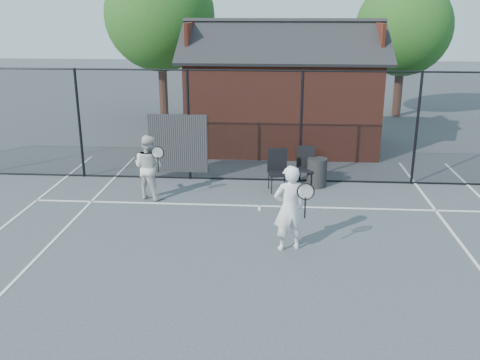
# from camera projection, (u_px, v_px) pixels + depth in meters

# --- Properties ---
(ground) EXTENTS (80.00, 80.00, 0.00)m
(ground) POSITION_uv_depth(u_px,v_px,m) (254.00, 263.00, 9.90)
(ground) COLOR #41444A
(ground) RESTS_ON ground
(court_lines) EXTENTS (11.02, 18.00, 0.01)m
(court_lines) POSITION_uv_depth(u_px,v_px,m) (250.00, 300.00, 8.64)
(court_lines) COLOR white
(court_lines) RESTS_ON ground
(fence) EXTENTS (22.04, 3.00, 3.00)m
(fence) POSITION_uv_depth(u_px,v_px,m) (252.00, 128.00, 14.22)
(fence) COLOR black
(fence) RESTS_ON ground
(clubhouse) EXTENTS (6.50, 4.36, 4.19)m
(clubhouse) POSITION_uv_depth(u_px,v_px,m) (282.00, 98.00, 17.91)
(clubhouse) COLOR maroon
(clubhouse) RESTS_ON ground
(tree_left) EXTENTS (4.48, 4.48, 6.44)m
(tree_left) POSITION_uv_depth(u_px,v_px,m) (160.00, 16.00, 21.73)
(tree_left) COLOR #341D15
(tree_left) RESTS_ON ground
(tree_right) EXTENTS (3.97, 3.97, 5.70)m
(tree_right) POSITION_uv_depth(u_px,v_px,m) (404.00, 28.00, 22.13)
(tree_right) COLOR #341D15
(tree_right) RESTS_ON ground
(player_front) EXTENTS (0.81, 0.65, 1.70)m
(player_front) POSITION_uv_depth(u_px,v_px,m) (289.00, 208.00, 10.23)
(player_front) COLOR white
(player_front) RESTS_ON ground
(player_back) EXTENTS (0.95, 0.85, 1.60)m
(player_back) POSITION_uv_depth(u_px,v_px,m) (148.00, 167.00, 13.06)
(player_back) COLOR silver
(player_back) RESTS_ON ground
(chair_left) EXTENTS (0.60, 0.62, 1.06)m
(chair_left) POSITION_uv_depth(u_px,v_px,m) (279.00, 171.00, 13.63)
(chair_left) COLOR black
(chair_left) RESTS_ON ground
(chair_right) EXTENTS (0.57, 0.59, 1.02)m
(chair_right) POSITION_uv_depth(u_px,v_px,m) (305.00, 167.00, 14.03)
(chair_right) COLOR black
(chair_right) RESTS_ON ground
(waste_bin) EXTENTS (0.57, 0.57, 0.76)m
(waste_bin) POSITION_uv_depth(u_px,v_px,m) (317.00, 172.00, 14.05)
(waste_bin) COLOR black
(waste_bin) RESTS_ON ground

